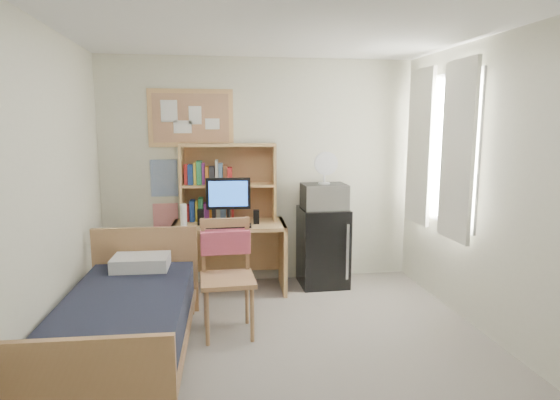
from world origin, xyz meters
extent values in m
cube|color=gray|center=(0.00, 0.00, -0.01)|extent=(3.60, 4.20, 0.02)
cube|color=white|center=(0.00, 0.00, 2.60)|extent=(3.60, 4.20, 0.02)
cube|color=silver|center=(0.00, 2.10, 1.30)|extent=(3.60, 0.04, 2.60)
cube|color=silver|center=(0.00, -2.10, 1.30)|extent=(3.60, 0.04, 2.60)
cube|color=silver|center=(-1.80, 0.00, 1.30)|extent=(0.04, 4.20, 2.60)
cube|color=silver|center=(1.80, 0.00, 1.30)|extent=(0.04, 4.20, 2.60)
cube|color=white|center=(1.75, 1.20, 1.60)|extent=(0.10, 1.40, 1.70)
cube|color=white|center=(1.72, 0.80, 1.60)|extent=(0.04, 0.55, 1.70)
cube|color=white|center=(1.72, 1.60, 1.60)|extent=(0.04, 0.55, 1.70)
cube|color=tan|center=(-0.78, 2.08, 1.92)|extent=(0.94, 0.03, 0.64)
cube|color=#2854A1|center=(-1.10, 2.09, 1.25)|extent=(0.30, 0.01, 0.42)
cube|color=red|center=(-1.10, 2.09, 0.78)|extent=(0.28, 0.01, 0.36)
cube|color=#DDAD6C|center=(-0.39, 1.77, 0.39)|extent=(1.27, 0.69, 0.77)
cube|color=tan|center=(-0.46, 0.66, 0.51)|extent=(0.53, 0.53, 1.03)
cube|color=black|center=(0.69, 1.81, 0.45)|extent=(0.53, 0.53, 0.90)
cube|color=black|center=(-1.28, 0.28, 0.26)|extent=(1.05, 1.97, 0.53)
cube|color=#DDAD6C|center=(-0.38, 1.92, 1.21)|extent=(1.08, 0.33, 0.87)
cube|color=black|center=(-0.40, 1.71, 1.03)|extent=(0.48, 0.07, 0.51)
cube|color=black|center=(-0.41, 1.57, 0.79)|extent=(0.49, 0.18, 0.02)
cube|color=black|center=(-0.70, 1.73, 0.86)|extent=(0.07, 0.07, 0.17)
cube|color=black|center=(-0.10, 1.69, 0.85)|extent=(0.07, 0.07, 0.15)
cylinder|color=silver|center=(-0.88, 1.70, 0.89)|extent=(0.07, 0.07, 0.24)
cube|color=#D14F68|center=(-0.47, 0.86, 0.80)|extent=(0.45, 0.15, 0.21)
cube|color=#BBBABF|center=(0.69, 1.79, 1.04)|extent=(0.49, 0.37, 0.28)
cylinder|color=silver|center=(0.69, 1.79, 1.35)|extent=(0.26, 0.26, 0.33)
cube|color=silver|center=(-1.25, 1.03, 0.59)|extent=(0.52, 0.38, 0.12)
camera|label=1|loc=(-0.62, -3.30, 1.86)|focal=30.00mm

